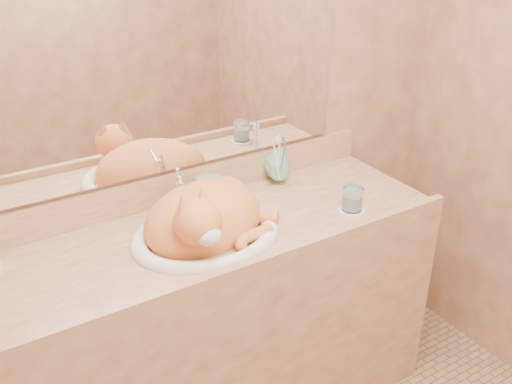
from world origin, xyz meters
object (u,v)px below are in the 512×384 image
toothbrush_cup (279,174)px  water_glass (353,199)px  sink_basin (205,217)px  cat (205,215)px  soap_dispenser (221,180)px  vanity_counter (222,327)px

toothbrush_cup → water_glass: toothbrush_cup is taller
sink_basin → cat: (0.01, 0.01, -0.00)m
sink_basin → soap_dispenser: size_ratio=2.66×
cat → soap_dispenser: bearing=33.8°
vanity_counter → toothbrush_cup: 0.62m
vanity_counter → toothbrush_cup: size_ratio=13.61×
vanity_counter → soap_dispenser: 0.56m
vanity_counter → water_glass: water_glass is taller
cat → sink_basin: bearing=-130.0°
toothbrush_cup → cat: bearing=-157.4°
water_glass → soap_dispenser: bearing=140.0°
vanity_counter → water_glass: bearing=-16.7°
soap_dispenser → water_glass: size_ratio=2.16×
cat → water_glass: (0.52, -0.14, -0.02)m
vanity_counter → sink_basin: (-0.06, -0.02, 0.50)m
vanity_counter → water_glass: size_ratio=18.34×
water_glass → vanity_counter: bearing=163.3°
sink_basin → water_glass: (0.53, -0.12, -0.02)m
cat → water_glass: size_ratio=5.04×
toothbrush_cup → water_glass: (0.11, -0.31, -0.00)m
cat → water_glass: bearing=-28.8°
sink_basin → toothbrush_cup: size_ratio=4.25×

